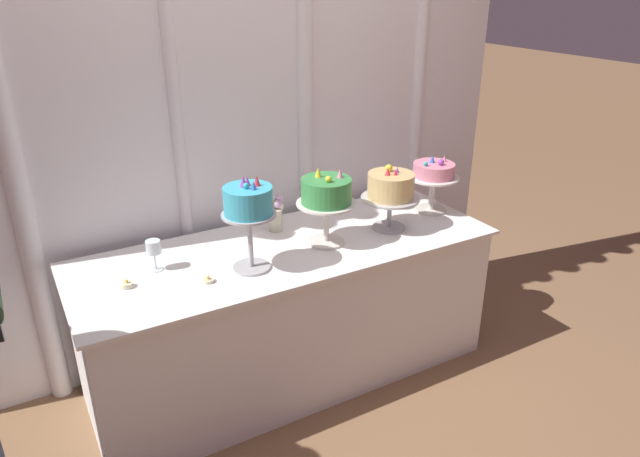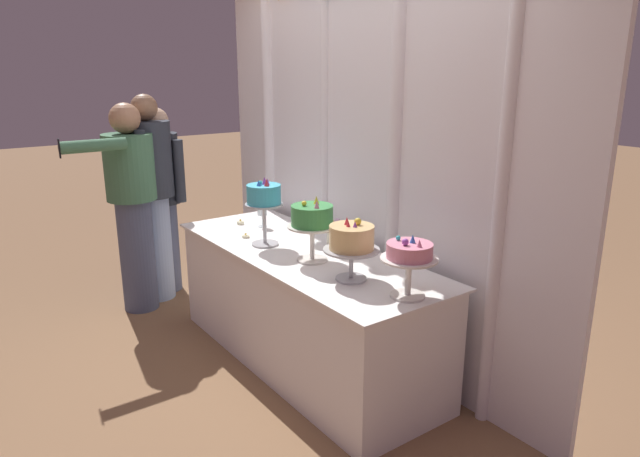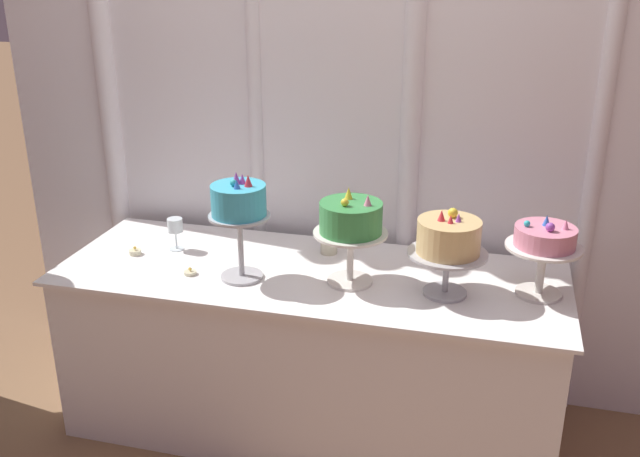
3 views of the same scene
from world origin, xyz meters
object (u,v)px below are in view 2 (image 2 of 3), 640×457
cake_display_rightmost (409,256)px  guest_girl_blue_dress (132,201)px  tealight_far_left (240,223)px  guest_man_dark_suit (161,194)px  cake_table (303,307)px  guest_man_pink_jacket (151,192)px  cake_display_midright (352,240)px  wine_glass (262,212)px  cake_display_midleft (312,219)px  cake_display_leftmost (264,198)px  tealight_near_left (246,236)px  flower_vase (333,233)px

cake_display_rightmost → guest_girl_blue_dress: 2.39m
tealight_far_left → guest_man_dark_suit: guest_man_dark_suit is taller
cake_table → guest_man_pink_jacket: size_ratio=1.26×
cake_display_rightmost → cake_display_midright: bearing=-166.8°
cake_table → wine_glass: size_ratio=14.40×
cake_display_rightmost → guest_man_pink_jacket: guest_man_pink_jacket is taller
guest_man_dark_suit → guest_girl_blue_dress: (0.25, -0.32, 0.03)m
wine_glass → guest_man_dark_suit: guest_man_dark_suit is taller
cake_table → cake_display_midleft: cake_display_midleft is taller
cake_table → cake_display_leftmost: 0.72m
wine_glass → tealight_far_left: 0.20m
wine_glass → tealight_far_left: size_ratio=2.78×
tealight_far_left → guest_man_pink_jacket: size_ratio=0.03×
cake_display_midleft → cake_display_midright: bearing=-1.3°
cake_display_rightmost → cake_display_leftmost: bearing=-173.0°
cake_display_leftmost → cake_display_midright: 0.80m
cake_display_rightmost → guest_man_dark_suit: (-2.57, -0.27, -0.12)m
wine_glass → guest_girl_blue_dress: guest_girl_blue_dress is taller
cake_display_midleft → guest_man_dark_suit: 1.88m
wine_glass → tealight_near_left: (0.16, -0.22, -0.10)m
guest_man_pink_jacket → cake_display_rightmost: bearing=9.1°
cake_display_leftmost → tealight_near_left: cake_display_leftmost is taller
tealight_far_left → guest_girl_blue_dress: 0.87m
cake_display_leftmost → cake_display_midright: (0.79, 0.06, -0.08)m
tealight_near_left → cake_display_midleft: bearing=8.1°
tealight_near_left → tealight_far_left: bearing=157.8°
cake_table → cake_display_midright: bearing=-6.7°
cake_display_midleft → cake_display_leftmost: bearing=-171.0°
guest_man_dark_suit → flower_vase: bearing=14.9°
guest_man_dark_suit → guest_girl_blue_dress: guest_girl_blue_dress is taller
tealight_near_left → guest_man_pink_jacket: size_ratio=0.03×
cake_display_midright → guest_man_pink_jacket: (-2.11, -0.31, -0.07)m
flower_vase → guest_man_dark_suit: guest_man_dark_suit is taller
guest_man_pink_jacket → guest_girl_blue_dress: guest_man_pink_jacket is taller
cake_display_midleft → tealight_near_left: 0.69m
cake_display_midright → guest_girl_blue_dress: (-1.98, -0.51, -0.10)m
guest_man_pink_jacket → guest_man_dark_suit: bearing=134.5°
cake_display_leftmost → guest_man_pink_jacket: (-1.32, -0.25, -0.16)m
cake_table → guest_girl_blue_dress: bearing=-158.2°
cake_display_leftmost → guest_girl_blue_dress: (-1.18, -0.45, -0.18)m
cake_table → flower_vase: (0.03, 0.21, 0.45)m
flower_vase → guest_man_pink_jacket: (-1.60, -0.58, 0.06)m
flower_vase → tealight_near_left: size_ratio=3.70×
tealight_near_left → guest_man_pink_jacket: bearing=-168.3°
cake_table → guest_man_pink_jacket: bearing=-166.4°
cake_display_leftmost → flower_vase: cake_display_leftmost is taller
cake_display_rightmost → flower_vase: size_ratio=1.68×
guest_girl_blue_dress → wine_glass: bearing=38.7°
guest_man_dark_suit → guest_man_pink_jacket: bearing=-45.5°
cake_display_leftmost → guest_man_dark_suit: 1.46m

